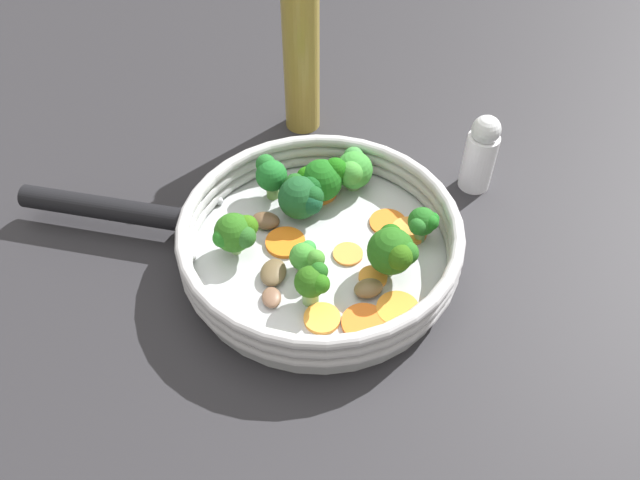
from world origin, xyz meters
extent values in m
plane|color=#252428|center=(0.00, 0.00, 0.00)|extent=(4.00, 4.00, 0.00)
cylinder|color=#B2B5B7|center=(0.00, 0.00, 0.01)|extent=(0.27, 0.27, 0.02)
torus|color=#B4B3B5|center=(0.00, 0.00, 0.02)|extent=(0.29, 0.29, 0.01)
torus|color=#B4B3B5|center=(0.00, 0.00, 0.04)|extent=(0.29, 0.29, 0.01)
torus|color=#B4B3B5|center=(0.00, 0.00, 0.05)|extent=(0.29, 0.29, 0.01)
cylinder|color=black|center=(0.08, -0.22, 0.03)|extent=(0.09, 0.19, 0.03)
sphere|color=#B3B3BB|center=(0.00, -0.13, 0.02)|extent=(0.01, 0.01, 0.01)
sphere|color=#B1B1B3|center=(0.08, -0.10, 0.02)|extent=(0.01, 0.01, 0.01)
cylinder|color=orange|center=(0.01, -0.04, 0.02)|extent=(0.05, 0.05, 0.00)
cylinder|color=orange|center=(0.06, 0.08, 0.02)|extent=(0.06, 0.06, 0.00)
cylinder|color=orange|center=(-0.01, 0.03, 0.02)|extent=(0.04, 0.04, 0.00)
cylinder|color=orange|center=(0.03, 0.10, 0.02)|extent=(0.05, 0.05, 0.00)
cylinder|color=orange|center=(-0.07, 0.07, 0.02)|extent=(0.05, 0.05, 0.01)
cylinder|color=orange|center=(-0.07, 0.04, 0.02)|extent=(0.06, 0.06, 0.00)
cylinder|color=orange|center=(-0.07, -0.05, 0.02)|extent=(0.05, 0.05, 0.01)
cylinder|color=orange|center=(0.01, 0.06, 0.02)|extent=(0.03, 0.03, 0.00)
cylinder|color=#F99D38|center=(0.07, 0.05, 0.02)|extent=(0.04, 0.04, 0.00)
cylinder|color=#648748|center=(0.03, 0.00, 0.02)|extent=(0.01, 0.01, 0.01)
sphere|color=#39852D|center=(0.03, 0.00, 0.04)|extent=(0.03, 0.03, 0.03)
sphere|color=#3F842B|center=(0.03, 0.01, 0.04)|extent=(0.02, 0.02, 0.02)
sphere|color=#308A36|center=(0.02, 0.00, 0.04)|extent=(0.02, 0.02, 0.02)
cylinder|color=#739D5B|center=(0.06, 0.03, 0.03)|extent=(0.02, 0.02, 0.02)
sphere|color=#235511|center=(0.06, 0.03, 0.05)|extent=(0.03, 0.03, 0.03)
sphere|color=#1C5717|center=(0.05, 0.03, 0.05)|extent=(0.02, 0.02, 0.02)
sphere|color=#235F11|center=(0.06, 0.04, 0.05)|extent=(0.02, 0.02, 0.02)
cylinder|color=#80AE66|center=(-0.10, -0.02, 0.02)|extent=(0.02, 0.02, 0.01)
sphere|color=#34862F|center=(-0.10, -0.02, 0.04)|extent=(0.04, 0.04, 0.04)
sphere|color=#388137|center=(-0.11, -0.03, 0.05)|extent=(0.02, 0.02, 0.02)
sphere|color=#3D8C32|center=(-0.09, -0.01, 0.05)|extent=(0.03, 0.03, 0.03)
sphere|color=#327F39|center=(-0.09, -0.02, 0.05)|extent=(0.02, 0.02, 0.02)
cylinder|color=#8CA96C|center=(-0.07, -0.04, 0.03)|extent=(0.01, 0.01, 0.02)
sphere|color=#175A15|center=(-0.07, -0.04, 0.05)|extent=(0.05, 0.05, 0.05)
sphere|color=#1C640C|center=(-0.06, -0.05, 0.05)|extent=(0.02, 0.02, 0.02)
sphere|color=#14531B|center=(-0.05, -0.04, 0.05)|extent=(0.03, 0.03, 0.03)
sphere|color=#165D0D|center=(-0.08, -0.03, 0.06)|extent=(0.03, 0.03, 0.03)
cylinder|color=#789E5A|center=(0.05, -0.07, 0.03)|extent=(0.01, 0.01, 0.02)
sphere|color=#245B16|center=(0.05, -0.07, 0.05)|extent=(0.04, 0.04, 0.04)
sphere|color=#2E620F|center=(0.04, -0.06, 0.05)|extent=(0.02, 0.02, 0.02)
sphere|color=#23561D|center=(0.05, -0.06, 0.05)|extent=(0.02, 0.02, 0.02)
sphere|color=#1D6219|center=(0.06, -0.08, 0.05)|extent=(0.02, 0.02, 0.02)
cylinder|color=#85A66C|center=(-0.01, 0.07, 0.03)|extent=(0.01, 0.01, 0.02)
sphere|color=#205815|center=(-0.01, 0.07, 0.05)|extent=(0.05, 0.05, 0.05)
sphere|color=#29590F|center=(0.00, 0.09, 0.06)|extent=(0.03, 0.03, 0.03)
sphere|color=#18540E|center=(-0.02, 0.07, 0.06)|extent=(0.02, 0.02, 0.02)
sphere|color=#215D19|center=(-0.01, 0.09, 0.06)|extent=(0.02, 0.02, 0.02)
cylinder|color=#77985A|center=(-0.07, 0.08, 0.03)|extent=(0.01, 0.01, 0.02)
sphere|color=#1D5C1A|center=(-0.07, 0.08, 0.04)|extent=(0.03, 0.03, 0.03)
sphere|color=#196019|center=(-0.07, 0.09, 0.05)|extent=(0.02, 0.02, 0.02)
sphere|color=#236523|center=(-0.06, 0.08, 0.05)|extent=(0.02, 0.02, 0.02)
sphere|color=#136217|center=(-0.07, 0.09, 0.05)|extent=(0.01, 0.01, 0.01)
cylinder|color=#74A24C|center=(-0.04, -0.09, 0.03)|extent=(0.01, 0.01, 0.02)
sphere|color=#1B6523|center=(-0.04, -0.09, 0.05)|extent=(0.03, 0.03, 0.03)
sphere|color=#17681C|center=(-0.04, -0.10, 0.05)|extent=(0.02, 0.02, 0.02)
sphere|color=#1D6123|center=(-0.05, -0.10, 0.06)|extent=(0.02, 0.02, 0.02)
cylinder|color=olive|center=(-0.03, -0.05, 0.02)|extent=(0.01, 0.01, 0.01)
sphere|color=#174A22|center=(-0.03, -0.05, 0.04)|extent=(0.05, 0.05, 0.05)
sphere|color=#124629|center=(-0.03, -0.03, 0.05)|extent=(0.03, 0.03, 0.03)
sphere|color=#14481C|center=(-0.03, -0.03, 0.05)|extent=(0.02, 0.02, 0.02)
sphere|color=#1A511A|center=(-0.04, -0.06, 0.05)|extent=(0.03, 0.03, 0.03)
ellipsoid|color=brown|center=(0.08, -0.01, 0.02)|extent=(0.03, 0.03, 0.01)
ellipsoid|color=brown|center=(0.02, 0.07, 0.02)|extent=(0.04, 0.03, 0.01)
ellipsoid|color=brown|center=(0.00, -0.07, 0.02)|extent=(0.03, 0.04, 0.01)
ellipsoid|color=brown|center=(0.05, -0.02, 0.02)|extent=(0.04, 0.04, 0.01)
cylinder|color=white|center=(-0.20, 0.09, 0.04)|extent=(0.04, 0.04, 0.07)
sphere|color=silver|center=(-0.20, 0.09, 0.08)|extent=(0.03, 0.03, 0.03)
cylinder|color=olive|center=(-0.19, -0.14, 0.10)|extent=(0.04, 0.04, 0.19)
camera|label=1|loc=(0.36, 0.22, 0.50)|focal=35.00mm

